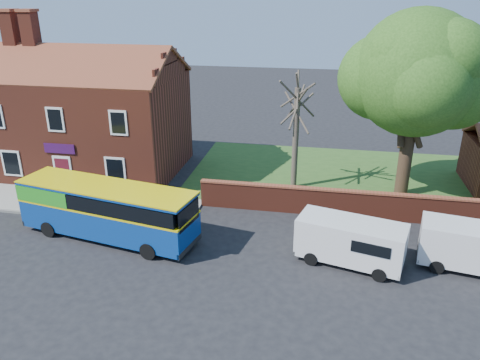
% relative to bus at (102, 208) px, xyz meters
% --- Properties ---
extents(ground, '(120.00, 120.00, 0.00)m').
position_rel_bus_xyz_m(ground, '(1.91, -2.45, -1.61)').
color(ground, black).
rests_on(ground, ground).
extents(pavement, '(18.00, 3.50, 0.12)m').
position_rel_bus_xyz_m(pavement, '(-5.09, 3.30, -1.55)').
color(pavement, gray).
rests_on(pavement, ground).
extents(kerb, '(18.00, 0.15, 0.14)m').
position_rel_bus_xyz_m(kerb, '(-5.09, 1.55, -1.54)').
color(kerb, slate).
rests_on(kerb, ground).
extents(grass_strip, '(26.00, 12.00, 0.04)m').
position_rel_bus_xyz_m(grass_strip, '(14.91, 10.55, -1.59)').
color(grass_strip, '#426B28').
rests_on(grass_strip, ground).
extents(shop_building, '(12.30, 8.13, 10.50)m').
position_rel_bus_xyz_m(shop_building, '(-5.12, 9.05, 1.80)').
color(shop_building, maroon).
rests_on(shop_building, ground).
extents(boundary_wall, '(22.00, 0.38, 1.60)m').
position_rel_bus_xyz_m(boundary_wall, '(14.91, 4.55, -0.80)').
color(boundary_wall, maroon).
rests_on(boundary_wall, ground).
extents(bus, '(9.55, 4.07, 2.83)m').
position_rel_bus_xyz_m(bus, '(0.00, 0.00, 0.00)').
color(bus, navy).
rests_on(bus, ground).
extents(van_near, '(5.13, 3.08, 2.11)m').
position_rel_bus_xyz_m(van_near, '(12.24, -0.31, -0.43)').
color(van_near, silver).
rests_on(van_near, ground).
extents(van_far, '(5.07, 2.78, 2.11)m').
position_rel_bus_xyz_m(van_far, '(17.74, 0.15, -0.43)').
color(van_far, silver).
rests_on(van_far, ground).
extents(large_tree, '(9.01, 7.13, 10.99)m').
position_rel_bus_xyz_m(large_tree, '(15.68, 8.42, 5.59)').
color(large_tree, black).
rests_on(large_tree, ground).
extents(bare_tree, '(2.62, 3.12, 6.99)m').
position_rel_bus_xyz_m(bare_tree, '(8.99, 8.19, 1.98)').
color(bare_tree, '#4C4238').
rests_on(bare_tree, ground).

